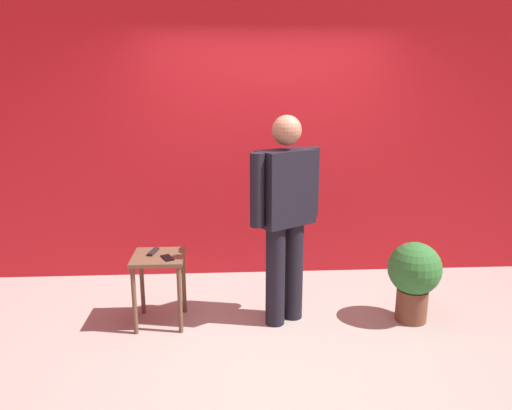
% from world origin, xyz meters
% --- Properties ---
extents(ground_plane, '(12.00, 12.00, 0.00)m').
position_xyz_m(ground_plane, '(0.00, 0.00, 0.00)').
color(ground_plane, '#9E9991').
extents(back_wall_red, '(6.16, 0.12, 2.80)m').
position_xyz_m(back_wall_red, '(0.00, 1.54, 1.40)').
color(back_wall_red, red).
rests_on(back_wall_red, ground_plane).
extents(standing_person, '(0.63, 0.46, 1.72)m').
position_xyz_m(standing_person, '(0.07, 0.40, 0.96)').
color(standing_person, black).
rests_on(standing_person, ground_plane).
extents(side_table, '(0.42, 0.42, 0.60)m').
position_xyz_m(side_table, '(-0.96, 0.42, 0.47)').
color(side_table, brown).
rests_on(side_table, ground_plane).
extents(cell_phone, '(0.13, 0.16, 0.01)m').
position_xyz_m(cell_phone, '(-0.88, 0.34, 0.60)').
color(cell_phone, black).
rests_on(cell_phone, side_table).
extents(tv_remote, '(0.08, 0.18, 0.02)m').
position_xyz_m(tv_remote, '(-1.01, 0.48, 0.61)').
color(tv_remote, black).
rests_on(tv_remote, side_table).
extents(potted_plant, '(0.44, 0.44, 0.69)m').
position_xyz_m(potted_plant, '(1.15, 0.34, 0.41)').
color(potted_plant, brown).
rests_on(potted_plant, ground_plane).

